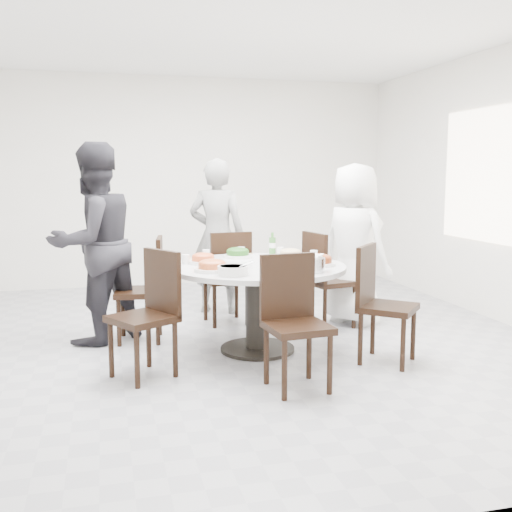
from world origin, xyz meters
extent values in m
cube|color=#A4A3A8|center=(0.00, 0.00, 0.00)|extent=(6.00, 6.00, 0.01)
cube|color=white|center=(0.00, 0.00, 2.80)|extent=(6.00, 6.00, 0.01)
cube|color=white|center=(0.00, 3.00, 1.40)|extent=(6.00, 0.01, 2.80)
cube|color=white|center=(0.00, -3.00, 1.40)|extent=(6.00, 0.01, 2.80)
cube|color=white|center=(3.00, 0.00, 1.40)|extent=(0.01, 6.00, 2.80)
cube|color=white|center=(2.98, 0.00, 1.50)|extent=(0.04, 2.20, 1.40)
cylinder|color=silver|center=(0.32, -0.34, 0.38)|extent=(1.50, 1.50, 0.75)
cube|color=black|center=(1.23, 0.28, 0.47)|extent=(0.50, 0.50, 0.95)
cube|color=black|center=(0.25, 0.68, 0.47)|extent=(0.46, 0.46, 0.95)
cube|color=black|center=(-0.64, 0.23, 0.47)|extent=(0.47, 0.47, 0.95)
cube|color=black|center=(-0.68, -0.78, 0.47)|extent=(0.58, 0.58, 0.95)
cube|color=black|center=(0.36, -1.31, 0.47)|extent=(0.46, 0.46, 0.95)
cube|color=black|center=(1.26, -0.91, 0.47)|extent=(0.59, 0.59, 0.95)
imported|color=white|center=(1.50, 0.35, 0.81)|extent=(0.81, 0.94, 1.62)
imported|color=black|center=(0.26, 1.17, 0.84)|extent=(0.72, 0.61, 1.68)
imported|color=black|center=(-1.03, 0.30, 0.90)|extent=(1.11, 1.06, 1.80)
cylinder|color=white|center=(0.25, 0.13, 0.78)|extent=(0.26, 0.26, 0.07)
cylinder|color=white|center=(0.71, -0.04, 0.78)|extent=(0.24, 0.24, 0.07)
cylinder|color=white|center=(-0.11, -0.14, 0.78)|extent=(0.25, 0.25, 0.07)
cylinder|color=white|center=(0.81, -0.48, 0.79)|extent=(0.30, 0.30, 0.08)
cylinder|color=white|center=(-0.11, -0.56, 0.79)|extent=(0.29, 0.29, 0.07)
cylinder|color=silver|center=(0.64, -0.75, 0.81)|extent=(0.26, 0.26, 0.11)
cylinder|color=white|center=(0.01, -0.78, 0.79)|extent=(0.24, 0.24, 0.07)
cylinder|color=#37742E|center=(0.61, 0.22, 0.86)|extent=(0.06, 0.06, 0.22)
cylinder|color=white|center=(0.32, 0.32, 0.79)|extent=(0.07, 0.07, 0.08)
camera|label=1|loc=(-0.94, -5.20, 1.53)|focal=42.00mm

